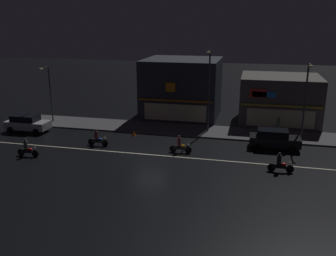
% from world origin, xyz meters
% --- Properties ---
extents(ground_plane, '(140.00, 140.00, 0.00)m').
position_xyz_m(ground_plane, '(0.00, 0.00, 0.00)').
color(ground_plane, black).
extents(lane_divider_stripe, '(34.17, 0.16, 0.01)m').
position_xyz_m(lane_divider_stripe, '(0.00, 0.00, 0.01)').
color(lane_divider_stripe, beige).
rests_on(lane_divider_stripe, ground).
extents(sidewalk_far, '(35.97, 4.17, 0.14)m').
position_xyz_m(sidewalk_far, '(0.00, 7.54, 0.07)').
color(sidewalk_far, '#4C4C4F').
rests_on(sidewalk_far, ground).
extents(storefront_left_block, '(8.39, 8.01, 6.57)m').
position_xyz_m(storefront_left_block, '(-0.00, 13.55, 3.28)').
color(storefront_left_block, '#2D333D').
rests_on(storefront_left_block, ground).
extents(storefront_center_block, '(8.20, 7.15, 5.07)m').
position_xyz_m(storefront_center_block, '(10.79, 13.11, 2.53)').
color(storefront_center_block, '#56514C').
rests_on(storefront_center_block, ground).
extents(streetlamp_west, '(0.44, 1.64, 6.02)m').
position_xyz_m(streetlamp_west, '(-13.17, 7.14, 3.77)').
color(streetlamp_west, '#47494C').
rests_on(streetlamp_west, sidewalk_far).
extents(streetlamp_mid, '(0.44, 1.64, 7.97)m').
position_xyz_m(streetlamp_mid, '(3.81, 7.38, 4.78)').
color(streetlamp_mid, '#47494C').
rests_on(streetlamp_mid, sidewalk_far).
extents(streetlamp_east, '(0.44, 1.64, 7.06)m').
position_xyz_m(streetlamp_east, '(12.61, 6.73, 4.31)').
color(streetlamp_east, '#47494C').
rests_on(streetlamp_east, sidewalk_far).
extents(pedestrian_on_sidewalk, '(0.32, 0.32, 1.91)m').
position_xyz_m(pedestrian_on_sidewalk, '(10.53, 7.77, 1.04)').
color(pedestrian_on_sidewalk, '#4C664C').
rests_on(pedestrian_on_sidewalk, sidewalk_far).
extents(parked_car_near_kerb, '(4.30, 1.98, 1.67)m').
position_xyz_m(parked_car_near_kerb, '(10.03, 4.07, 0.87)').
color(parked_car_near_kerb, black).
rests_on(parked_car_near_kerb, ground).
extents(parked_car_trailing, '(4.30, 1.98, 1.67)m').
position_xyz_m(parked_car_trailing, '(-13.86, 3.70, 0.87)').
color(parked_car_trailing, silver).
rests_on(parked_car_trailing, ground).
extents(motorcycle_lead, '(1.90, 0.60, 1.52)m').
position_xyz_m(motorcycle_lead, '(10.27, -1.31, 0.63)').
color(motorcycle_lead, black).
rests_on(motorcycle_lead, ground).
extents(motorcycle_following, '(1.90, 0.60, 1.52)m').
position_xyz_m(motorcycle_following, '(2.29, 1.06, 0.63)').
color(motorcycle_following, black).
rests_on(motorcycle_following, ground).
extents(motorcycle_opposite_lane, '(1.90, 0.60, 1.52)m').
position_xyz_m(motorcycle_opposite_lane, '(-9.74, -2.63, 0.63)').
color(motorcycle_opposite_lane, black).
rests_on(motorcycle_opposite_lane, ground).
extents(motorcycle_trailing_far, '(1.90, 0.60, 1.52)m').
position_xyz_m(motorcycle_trailing_far, '(-5.23, 1.18, 0.63)').
color(motorcycle_trailing_far, black).
rests_on(motorcycle_trailing_far, ground).
extents(traffic_cone, '(0.36, 0.36, 0.55)m').
position_xyz_m(traffic_cone, '(-3.03, 4.75, 0.28)').
color(traffic_cone, orange).
rests_on(traffic_cone, ground).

